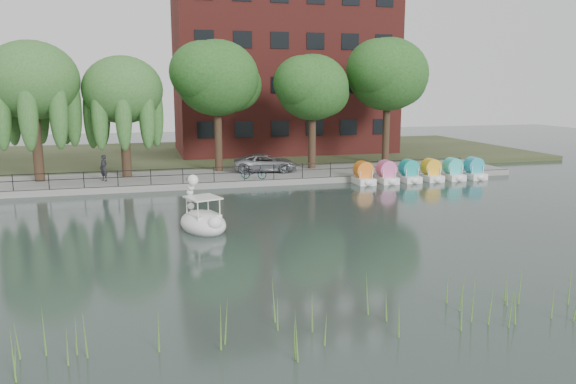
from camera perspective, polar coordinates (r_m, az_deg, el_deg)
name	(u,v)px	position (r m, az deg, el deg)	size (l,w,h in m)	color
ground_plane	(301,238)	(24.62, 1.30, -4.71)	(120.00, 120.00, 0.00)	#38463F
promenade	(237,177)	(39.85, -5.18, 1.53)	(40.00, 6.00, 0.40)	gray
kerb	(245,184)	(36.98, -4.39, 0.82)	(40.00, 0.25, 0.40)	gray
land_strip	(212,154)	(53.57, -7.77, 3.82)	(60.00, 22.00, 0.36)	#47512D
railing	(244,169)	(37.03, -4.47, 2.31)	(32.00, 0.05, 1.00)	black
apartment_building	(283,55)	(54.55, -0.49, 13.70)	(20.00, 10.07, 18.00)	#4C1E16
willow_left	(32,81)	(39.77, -24.58, 10.25)	(5.88, 5.88, 9.01)	#473323
willow_mid	(123,90)	(39.77, -16.45, 9.87)	(5.32, 5.32, 8.15)	#473323
broadleaf_center	(217,79)	(41.16, -7.23, 11.37)	(6.00, 6.00, 9.25)	#473323
broadleaf_right	(312,88)	(42.21, 2.50, 10.51)	(5.40, 5.40, 8.32)	#473323
broadleaf_far	(388,75)	(45.51, 10.12, 11.65)	(6.30, 6.30, 9.71)	#473323
minivan	(266,162)	(40.77, -2.29, 3.09)	(5.24, 2.41, 1.46)	gray
bicycle	(254,172)	(37.65, -3.50, 2.09)	(1.72, 0.60, 1.00)	gray
pedestrian	(104,166)	(38.65, -18.22, 2.52)	(0.71, 0.48, 1.98)	black
swan_boat	(202,219)	(26.12, -8.69, -2.70)	(2.69, 3.36, 2.48)	white
pedal_boat_row	(420,172)	(40.17, 13.29, 1.94)	(9.65, 1.70, 1.40)	white
reed_bank	(462,299)	(16.94, 17.28, -10.38)	(24.00, 2.40, 1.20)	#669938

